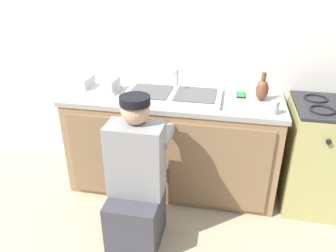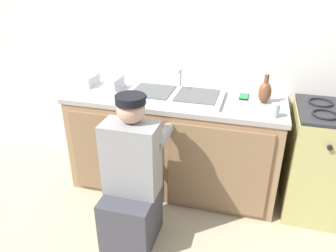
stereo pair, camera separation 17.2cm
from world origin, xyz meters
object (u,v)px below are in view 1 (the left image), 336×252
(stove_range, at_px, (327,156))
(plumber_person, at_px, (136,185))
(sink_double_basin, at_px, (173,95))
(cell_phone, at_px, (241,95))
(water_glass, at_px, (275,107))
(vase_decorative, at_px, (262,89))
(dish_rack_tray, at_px, (103,88))

(stove_range, relative_size, plumber_person, 0.82)
(sink_double_basin, relative_size, plumber_person, 0.72)
(sink_double_basin, distance_m, cell_phone, 0.57)
(sink_double_basin, relative_size, cell_phone, 5.71)
(plumber_person, height_order, water_glass, plumber_person)
(cell_phone, distance_m, vase_decorative, 0.20)
(dish_rack_tray, distance_m, vase_decorative, 1.34)
(plumber_person, xyz_separation_m, dish_rack_tray, (-0.50, 0.74, 0.43))
(stove_range, relative_size, dish_rack_tray, 3.24)
(sink_double_basin, distance_m, stove_range, 1.36)
(plumber_person, relative_size, dish_rack_tray, 3.94)
(plumber_person, distance_m, vase_decorative, 1.24)
(cell_phone, height_order, vase_decorative, vase_decorative)
(sink_double_basin, height_order, plumber_person, plumber_person)
(stove_range, height_order, cell_phone, stove_range)
(cell_phone, distance_m, water_glass, 0.42)
(cell_phone, bearing_deg, dish_rack_tray, -174.51)
(sink_double_basin, bearing_deg, cell_phone, 14.70)
(sink_double_basin, relative_size, dish_rack_tray, 2.86)
(stove_range, distance_m, plumber_person, 1.58)
(stove_range, height_order, dish_rack_tray, dish_rack_tray)
(stove_range, distance_m, water_glass, 0.71)
(plumber_person, height_order, vase_decorative, plumber_person)
(vase_decorative, bearing_deg, dish_rack_tray, -178.52)
(plumber_person, relative_size, water_glass, 11.04)
(stove_range, relative_size, vase_decorative, 3.94)
(sink_double_basin, bearing_deg, water_glass, -13.95)
(sink_double_basin, distance_m, water_glass, 0.82)
(dish_rack_tray, bearing_deg, plumber_person, -56.00)
(sink_double_basin, xyz_separation_m, stove_range, (1.28, -0.00, -0.44))
(stove_range, distance_m, cell_phone, 0.86)
(water_glass, bearing_deg, cell_phone, 124.61)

